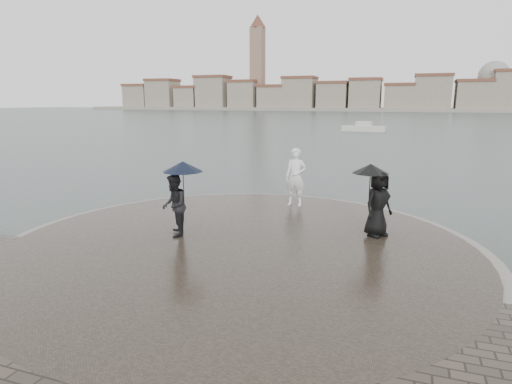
% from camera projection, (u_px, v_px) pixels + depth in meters
% --- Properties ---
extents(ground, '(400.00, 400.00, 0.00)m').
position_uv_depth(ground, '(169.00, 320.00, 7.88)').
color(ground, '#2B3835').
rests_on(ground, ground).
extents(kerb_ring, '(12.50, 12.50, 0.32)m').
position_uv_depth(kerb_ring, '(239.00, 251.00, 11.07)').
color(kerb_ring, gray).
rests_on(kerb_ring, ground).
extents(quay_tip, '(11.90, 11.90, 0.36)m').
position_uv_depth(quay_tip, '(239.00, 250.00, 11.07)').
color(quay_tip, '#2D261E').
rests_on(quay_tip, ground).
extents(statue, '(0.74, 0.49, 2.01)m').
position_uv_depth(statue, '(296.00, 177.00, 14.82)').
color(statue, white).
rests_on(statue, quay_tip).
extents(visitor_left, '(1.26, 1.15, 2.04)m').
position_uv_depth(visitor_left, '(176.00, 195.00, 11.42)').
color(visitor_left, black).
rests_on(visitor_left, quay_tip).
extents(visitor_right, '(1.24, 1.12, 1.95)m').
position_uv_depth(visitor_right, '(376.00, 196.00, 11.46)').
color(visitor_right, black).
rests_on(visitor_right, quay_tip).
extents(far_skyline, '(260.00, 20.00, 37.00)m').
position_uv_depth(far_skyline, '(381.00, 96.00, 156.87)').
color(far_skyline, gray).
rests_on(far_skyline, ground).
extents(boats, '(26.53, 11.92, 1.50)m').
position_uv_depth(boats, '(458.00, 133.00, 48.28)').
color(boats, beige).
rests_on(boats, ground).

